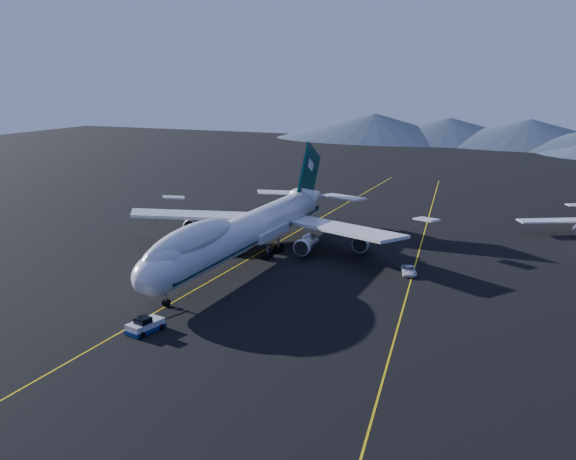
% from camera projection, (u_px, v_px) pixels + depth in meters
% --- Properties ---
extents(ground, '(500.00, 500.00, 0.00)m').
position_uv_depth(ground, '(246.00, 261.00, 120.94)').
color(ground, black).
rests_on(ground, ground).
extents(taxiway_line_main, '(0.25, 220.00, 0.01)m').
position_uv_depth(taxiway_line_main, '(246.00, 261.00, 120.94)').
color(taxiway_line_main, yellow).
rests_on(taxiway_line_main, ground).
extents(taxiway_line_side, '(28.08, 198.09, 0.01)m').
position_uv_depth(taxiway_line_side, '(415.00, 265.00, 118.31)').
color(taxiway_line_side, yellow).
rests_on(taxiway_line_side, ground).
extents(boeing_747, '(59.62, 72.43, 19.37)m').
position_uv_depth(boeing_747, '(245.00, 231.00, 119.59)').
color(boeing_747, silver).
rests_on(boeing_747, ground).
extents(pushback_tug, '(3.91, 5.73, 2.30)m').
position_uv_depth(pushback_tug, '(145.00, 327.00, 87.51)').
color(pushback_tug, silver).
rests_on(pushback_tug, ground).
extents(service_van, '(3.99, 5.74, 1.45)m').
position_uv_depth(service_van, '(409.00, 270.00, 112.54)').
color(service_van, white).
rests_on(service_van, ground).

